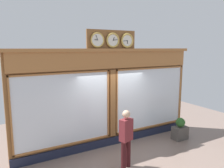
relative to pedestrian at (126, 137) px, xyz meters
The scene contains 4 objects.
shop_facade 1.87m from the pedestrian, 103.90° to the right, with size 6.74×0.42×3.95m.
pedestrian is the anchor object (origin of this frame).
planter_box 3.00m from the pedestrian, 166.38° to the right, with size 0.56×0.36×0.48m, color #4C4742.
planter_shrub 2.93m from the pedestrian, 166.38° to the right, with size 0.34×0.34×0.34m, color #285623.
Camera 1 is at (3.58, 6.39, 3.37)m, focal length 35.26 mm.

